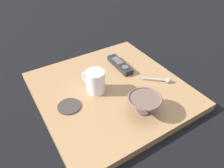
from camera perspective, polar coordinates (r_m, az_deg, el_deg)
The scene contains 7 objects.
ground_plane at distance 0.97m, azimuth -0.37°, elevation -2.52°, with size 6.00×6.00×0.00m, color black.
table at distance 0.96m, azimuth -0.38°, elevation -1.73°, with size 0.64×0.65×0.04m.
cereal_bowl at distance 0.82m, azimuth 8.80°, elevation -5.36°, with size 0.14×0.14×0.07m.
coffee_mug at distance 0.91m, azimuth -4.59°, elevation 0.71°, with size 0.08×0.11×0.10m.
teaspoon at distance 1.01m, azimuth 14.21°, elevation 1.05°, with size 0.11×0.10×0.02m.
tv_remote_near at distance 1.08m, azimuth 2.16°, elevation 5.34°, with size 0.05×0.18×0.03m.
drink_coaster at distance 0.88m, azimuth -11.61°, elevation -5.98°, with size 0.10×0.10×0.01m.
Camera 1 is at (0.38, 0.62, 0.65)m, focal length 33.42 mm.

